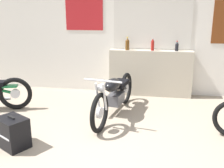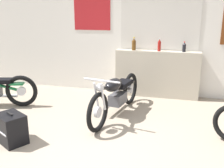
{
  "view_description": "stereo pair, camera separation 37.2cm",
  "coord_description": "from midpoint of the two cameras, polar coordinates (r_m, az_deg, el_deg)",
  "views": [
    {
      "loc": [
        0.69,
        -2.98,
        1.89
      ],
      "look_at": [
        -0.01,
        1.16,
        0.7
      ],
      "focal_mm": 42.0,
      "sensor_mm": 36.0,
      "label": 1
    },
    {
      "loc": [
        1.05,
        -2.9,
        1.89
      ],
      "look_at": [
        -0.01,
        1.16,
        0.7
      ],
      "focal_mm": 42.0,
      "sensor_mm": 36.0,
      "label": 2
    }
  ],
  "objects": [
    {
      "name": "motorcycle_black",
      "position": [
        4.76,
        3.14,
        -2.32
      ],
      "size": [
        0.65,
        2.05,
        0.83
      ],
      "color": "black",
      "rests_on": "ground_plane"
    },
    {
      "name": "bottle_leftmost",
      "position": [
        5.85,
        6.62,
        8.55
      ],
      "size": [
        0.09,
        0.09,
        0.29
      ],
      "color": "#5B3814",
      "rests_on": "sill_counter"
    },
    {
      "name": "bottle_center",
      "position": [
        5.83,
        17.23,
        7.63
      ],
      "size": [
        0.07,
        0.07,
        0.22
      ],
      "color": "black",
      "rests_on": "sill_counter"
    },
    {
      "name": "sill_counter",
      "position": [
        5.95,
        11.49,
        2.16
      ],
      "size": [
        1.84,
        0.28,
        1.03
      ],
      "color": "#B7AD99",
      "rests_on": "ground_plane"
    },
    {
      "name": "bottle_left_center",
      "position": [
        5.8,
        12.1,
        8.22
      ],
      "size": [
        0.07,
        0.07,
        0.28
      ],
      "color": "maroon",
      "rests_on": "sill_counter"
    },
    {
      "name": "hard_case_black",
      "position": [
        4.08,
        -18.64,
        -9.23
      ],
      "size": [
        0.54,
        0.49,
        0.46
      ],
      "color": "black",
      "rests_on": "ground_plane"
    },
    {
      "name": "ground_plane",
      "position": [
        3.6,
        -1.57,
        -15.8
      ],
      "size": [
        24.0,
        24.0,
        0.0
      ],
      "primitive_type": "plane",
      "color": "gray"
    },
    {
      "name": "wall_back",
      "position": [
        6.04,
        6.7,
        11.13
      ],
      "size": [
        10.0,
        0.07,
        2.8
      ],
      "color": "silver",
      "rests_on": "ground_plane"
    }
  ]
}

